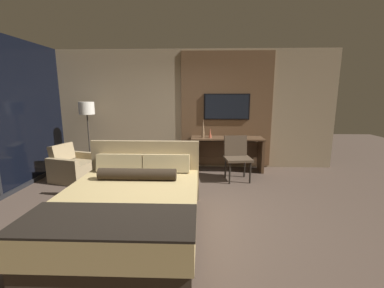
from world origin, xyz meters
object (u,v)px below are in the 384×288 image
Objects in this scene: bed at (130,208)px; armchair_by_window at (73,168)px; desk_chair at (237,154)px; desk at (227,148)px; vase_short at (210,133)px; floor_lamp at (87,114)px; vase_tall at (203,128)px; tv at (227,107)px.

bed is 2.40× the size of armchair_by_window.
bed is 2.74m from desk_chair.
bed is at bearing -123.63° from armchair_by_window.
vase_short reaches higher than desk.
bed reaches higher than vase_short.
floor_lamp is 2.67m from vase_tall.
bed is at bearing -134.79° from desk_chair.
tv is at bearing 90.00° from desk.
desk is 0.73m from vase_tall.
tv is at bearing 26.29° from vase_tall.
floor_lamp is at bearing -173.52° from tv.
armchair_by_window is (-1.74, 1.98, -0.06)m from bed.
armchair_by_window is at bearing -165.68° from vase_short.
vase_tall is at bearing -153.71° from tv.
armchair_by_window is 2.92m from vase_tall.
vase_tall is at bearing 166.52° from vase_short.
vase_tall is at bearing 70.57° from bed.
tv is 2.53× the size of vase_tall.
vase_tall is 1.91× the size of vase_short.
bed is at bearing -109.43° from vase_tall.
vase_short is (-0.54, 0.56, 0.35)m from desk_chair.
desk_chair is 3.47m from floor_lamp.
desk_chair is 4.08× the size of vase_short.
vase_short is (-0.39, -0.09, 0.37)m from desk.
bed is 1.38× the size of floor_lamp.
armchair_by_window is 4.12× the size of vase_short.
armchair_by_window is at bearing -164.10° from vase_tall.
tv reaches higher than floor_lamp.
desk is 0.55m from vase_short.
desk is 3.30m from floor_lamp.
desk_chair reaches higher than desk.
floor_lamp reaches higher than vase_short.
vase_tall is (-0.55, -0.05, 0.47)m from desk.
vase_short is (-0.39, -0.31, -0.58)m from tv.
desk_chair is 0.57× the size of floor_lamp.
tv is (0.00, 0.22, 0.95)m from desk.
tv is 4.83× the size of vase_short.
desk_chair is at bearing -40.59° from vase_tall.
vase_short is at bearing -60.63° from armchair_by_window.
floor_lamp reaches higher than armchair_by_window.
bed is 9.88× the size of vase_short.
vase_tall is (-0.55, -0.27, -0.48)m from tv.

